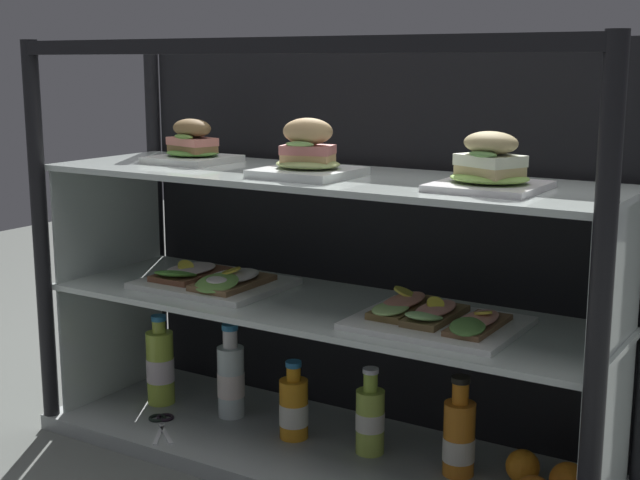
# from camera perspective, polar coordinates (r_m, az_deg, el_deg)

# --- Properties ---
(ground_plane) EXTENTS (6.00, 6.00, 0.02)m
(ground_plane) POSITION_cam_1_polar(r_m,az_deg,el_deg) (2.16, -0.00, -14.01)
(ground_plane) COLOR #585C57
(ground_plane) RESTS_ON ground
(case_base_deck) EXTENTS (1.39, 0.45, 0.04)m
(case_base_deck) POSITION_cam_1_polar(r_m,az_deg,el_deg) (2.15, -0.00, -13.32)
(case_base_deck) COLOR #969E9C
(case_base_deck) RESTS_ON ground
(case_frame) EXTENTS (1.39, 0.45, 0.97)m
(case_frame) POSITION_cam_1_polar(r_m,az_deg,el_deg) (2.09, 1.61, 0.66)
(case_frame) COLOR black
(case_frame) RESTS_ON ground
(riser_lower_tier) EXTENTS (1.31, 0.37, 0.33)m
(riser_lower_tier) POSITION_cam_1_polar(r_m,az_deg,el_deg) (2.08, -0.00, -8.78)
(riser_lower_tier) COLOR silver
(riser_lower_tier) RESTS_ON case_base_deck
(shelf_lower_glass) EXTENTS (1.33, 0.39, 0.01)m
(shelf_lower_glass) POSITION_cam_1_polar(r_m,az_deg,el_deg) (2.03, -0.00, -4.28)
(shelf_lower_glass) COLOR silver
(shelf_lower_glass) RESTS_ON riser_lower_tier
(riser_upper_tier) EXTENTS (1.31, 0.37, 0.28)m
(riser_upper_tier) POSITION_cam_1_polar(r_m,az_deg,el_deg) (2.00, -0.00, -0.20)
(riser_upper_tier) COLOR silver
(riser_upper_tier) RESTS_ON shelf_lower_glass
(shelf_upper_glass) EXTENTS (1.33, 0.39, 0.01)m
(shelf_upper_glass) POSITION_cam_1_polar(r_m,az_deg,el_deg) (1.97, -0.00, 4.02)
(shelf_upper_glass) COLOR silver
(shelf_upper_glass) RESTS_ON riser_upper_tier
(plated_roll_sandwich_center) EXTENTS (0.18, 0.18, 0.11)m
(plated_roll_sandwich_center) POSITION_cam_1_polar(r_m,az_deg,el_deg) (2.22, -8.14, 5.91)
(plated_roll_sandwich_center) COLOR white
(plated_roll_sandwich_center) RESTS_ON shelf_upper_glass
(plated_roll_sandwich_far_left) EXTENTS (0.20, 0.20, 0.13)m
(plated_roll_sandwich_far_left) POSITION_cam_1_polar(r_m,az_deg,el_deg) (1.92, -0.70, 5.29)
(plated_roll_sandwich_far_left) COLOR white
(plated_roll_sandwich_far_left) RESTS_ON shelf_upper_glass
(plated_roll_sandwich_mid_left) EXTENTS (0.20, 0.20, 0.11)m
(plated_roll_sandwich_mid_left) POSITION_cam_1_polar(r_m,az_deg,el_deg) (1.76, 10.77, 4.50)
(plated_roll_sandwich_mid_left) COLOR white
(plated_roll_sandwich_mid_left) RESTS_ON shelf_upper_glass
(open_sandwich_tray_near_left_corner) EXTENTS (0.34, 0.27, 0.06)m
(open_sandwich_tray_near_left_corner) POSITION_cam_1_polar(r_m,az_deg,el_deg) (2.19, -6.90, -2.53)
(open_sandwich_tray_near_left_corner) COLOR white
(open_sandwich_tray_near_left_corner) RESTS_ON shelf_lower_glass
(open_sandwich_tray_mid_left) EXTENTS (0.34, 0.27, 0.06)m
(open_sandwich_tray_mid_left) POSITION_cam_1_polar(r_m,az_deg,el_deg) (1.87, 7.32, -4.92)
(open_sandwich_tray_mid_left) COLOR white
(open_sandwich_tray_mid_left) RESTS_ON shelf_lower_glass
(juice_bottle_back_left) EXTENTS (0.07, 0.07, 0.24)m
(juice_bottle_back_left) POSITION_cam_1_polar(r_m,az_deg,el_deg) (2.39, -10.12, -7.91)
(juice_bottle_back_left) COLOR #B9D645
(juice_bottle_back_left) RESTS_ON case_base_deck
(juice_bottle_back_right) EXTENTS (0.07, 0.07, 0.24)m
(juice_bottle_back_right) POSITION_cam_1_polar(r_m,az_deg,el_deg) (2.28, -5.70, -8.80)
(juice_bottle_back_right) COLOR white
(juice_bottle_back_right) RESTS_ON case_base_deck
(juice_bottle_front_right_end) EXTENTS (0.07, 0.07, 0.19)m
(juice_bottle_front_right_end) POSITION_cam_1_polar(r_m,az_deg,el_deg) (2.15, -1.75, -10.68)
(juice_bottle_front_right_end) COLOR orange
(juice_bottle_front_right_end) RESTS_ON case_base_deck
(juice_bottle_front_left_end) EXTENTS (0.07, 0.07, 0.20)m
(juice_bottle_front_left_end) POSITION_cam_1_polar(r_m,az_deg,el_deg) (2.07, 3.21, -11.30)
(juice_bottle_front_left_end) COLOR #B8D653
(juice_bottle_front_left_end) RESTS_ON case_base_deck
(juice_bottle_tucked_behind) EXTENTS (0.07, 0.07, 0.22)m
(juice_bottle_tucked_behind) POSITION_cam_1_polar(r_m,az_deg,el_deg) (1.99, 8.85, -12.32)
(juice_bottle_tucked_behind) COLOR orange
(juice_bottle_tucked_behind) RESTS_ON case_base_deck
(orange_fruit_rolled_forward) EXTENTS (0.07, 0.07, 0.07)m
(orange_fruit_rolled_forward) POSITION_cam_1_polar(r_m,az_deg,el_deg) (2.00, 12.79, -13.89)
(orange_fruit_rolled_forward) COLOR orange
(orange_fruit_rolled_forward) RESTS_ON case_base_deck
(kitchen_scissors) EXTENTS (0.16, 0.17, 0.01)m
(kitchen_scissors) POSITION_cam_1_polar(r_m,az_deg,el_deg) (2.29, -10.06, -11.32)
(kitchen_scissors) COLOR silver
(kitchen_scissors) RESTS_ON case_base_deck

